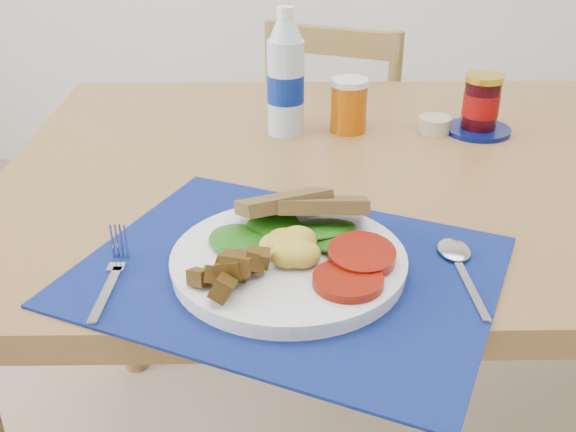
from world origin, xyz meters
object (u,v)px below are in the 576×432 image
object	(u,v)px
chair_far	(340,135)
water_bottle	(286,80)
jam_on_saucer	(481,107)
juice_glass	(349,107)
breakfast_plate	(284,257)

from	to	relation	value
chair_far	water_bottle	xyz separation A→B (m)	(-0.15, -0.57, 0.32)
chair_far	jam_on_saucer	xyz separation A→B (m)	(0.19, -0.58, 0.27)
juice_glass	jam_on_saucer	world-z (taller)	jam_on_saucer
water_bottle	chair_far	bearing A→B (deg)	74.91
water_bottle	juice_glass	distance (m)	0.13
breakfast_plate	jam_on_saucer	xyz separation A→B (m)	(0.36, 0.47, 0.02)
chair_far	breakfast_plate	size ratio (longest dim) A/B	3.70
juice_glass	jam_on_saucer	xyz separation A→B (m)	(0.23, -0.01, 0.00)
breakfast_plate	jam_on_saucer	world-z (taller)	jam_on_saucer
chair_far	breakfast_plate	distance (m)	1.08
chair_far	water_bottle	world-z (taller)	chair_far
breakfast_plate	water_bottle	world-z (taller)	water_bottle
chair_far	juice_glass	world-z (taller)	chair_far
juice_glass	water_bottle	bearing A→B (deg)	-175.19
breakfast_plate	chair_far	bearing A→B (deg)	68.01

